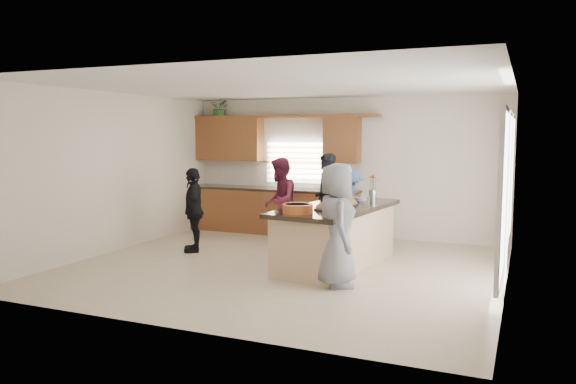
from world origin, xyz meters
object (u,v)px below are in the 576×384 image
at_px(salad_bowl, 298,208).
at_px(woman_right_back, 347,214).
at_px(woman_left_front, 194,210).
at_px(woman_left_back, 326,200).
at_px(island, 336,237).
at_px(woman_right_front, 337,225).
at_px(woman_left_mid, 280,202).

relative_size(salad_bowl, woman_right_back, 0.28).
bearing_deg(woman_left_front, woman_left_back, 92.37).
xyz_separation_m(woman_left_back, woman_right_back, (0.68, -0.89, -0.10)).
xyz_separation_m(island, woman_right_front, (0.37, -1.14, 0.39)).
xyz_separation_m(woman_left_back, woman_left_front, (-2.01, -1.31, -0.12)).
bearing_deg(woman_left_mid, salad_bowl, 15.62).
xyz_separation_m(island, salad_bowl, (-0.26, -0.98, 0.57)).
distance_m(woman_left_mid, woman_left_front, 1.61).
bearing_deg(salad_bowl, woman_left_front, 157.36).
distance_m(woman_left_front, woman_right_front, 3.24).
height_order(salad_bowl, woman_left_mid, woman_left_mid).
relative_size(island, salad_bowl, 6.50).
xyz_separation_m(island, woman_left_front, (-2.65, 0.02, 0.29)).
distance_m(salad_bowl, woman_left_front, 2.60).
bearing_deg(woman_right_back, island, 169.18).
height_order(woman_left_mid, woman_right_back, woman_left_mid).
xyz_separation_m(woman_left_mid, woman_right_front, (1.86, -2.27, 0.03)).
bearing_deg(woman_left_front, island, 58.88).
bearing_deg(island, woman_right_front, -65.13).
relative_size(woman_left_back, woman_right_back, 1.12).
relative_size(woman_left_back, woman_right_front, 1.02).
height_order(salad_bowl, woman_left_back, woman_left_back).
distance_m(salad_bowl, woman_left_mid, 2.45).
height_order(woman_left_mid, woman_left_front, woman_left_mid).
xyz_separation_m(salad_bowl, woman_left_back, (-0.38, 2.30, -0.16)).
relative_size(woman_left_back, woman_left_front, 1.16).
bearing_deg(woman_left_back, woman_right_front, -10.15).
bearing_deg(woman_right_back, woman_left_mid, 59.29).
relative_size(woman_left_mid, woman_right_back, 1.07).
xyz_separation_m(woman_left_front, woman_right_back, (2.68, 0.42, 0.02)).
xyz_separation_m(woman_right_back, woman_right_front, (0.34, -1.58, 0.08)).
bearing_deg(island, woman_left_front, -173.63).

